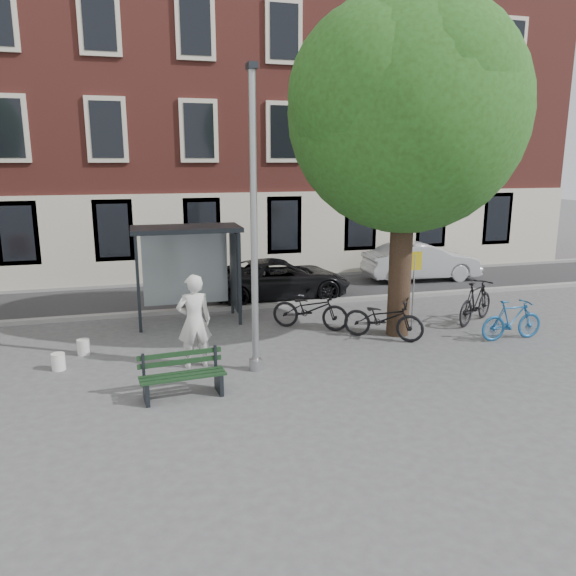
% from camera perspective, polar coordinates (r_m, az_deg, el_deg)
% --- Properties ---
extents(ground, '(90.00, 90.00, 0.00)m').
position_cam_1_polar(ground, '(11.99, -3.28, -8.30)').
color(ground, '#4C4C4F').
rests_on(ground, ground).
extents(road, '(40.00, 4.00, 0.01)m').
position_cam_1_polar(road, '(18.61, -7.80, -0.69)').
color(road, '#28282B').
rests_on(road, ground).
extents(curb_near, '(40.00, 0.25, 0.12)m').
position_cam_1_polar(curb_near, '(16.67, -6.89, -2.06)').
color(curb_near, gray).
rests_on(curb_near, ground).
extents(curb_far, '(40.00, 0.25, 0.12)m').
position_cam_1_polar(curb_far, '(20.53, -8.55, 0.72)').
color(curb_far, gray).
rests_on(curb_far, ground).
extents(building_row, '(30.00, 8.00, 14.00)m').
position_cam_1_polar(building_row, '(24.21, -10.34, 19.00)').
color(building_row, brown).
rests_on(building_row, ground).
extents(lamppost, '(0.28, 0.35, 6.11)m').
position_cam_1_polar(lamppost, '(11.29, -3.46, 4.99)').
color(lamppost, '#9EA0A3').
rests_on(lamppost, ground).
extents(tree_right, '(5.76, 5.60, 8.20)m').
position_cam_1_polar(tree_right, '(13.91, 12.32, 17.90)').
color(tree_right, black).
rests_on(tree_right, ground).
extents(bus_shelter, '(2.85, 1.45, 2.62)m').
position_cam_1_polar(bus_shelter, '(15.34, -8.83, 3.68)').
color(bus_shelter, '#1E2328').
rests_on(bus_shelter, ground).
extents(painter, '(0.78, 0.56, 2.02)m').
position_cam_1_polar(painter, '(12.01, -9.51, -3.35)').
color(painter, silver).
rests_on(painter, ground).
extents(bench, '(1.62, 0.66, 0.81)m').
position_cam_1_polar(bench, '(10.77, -10.68, -8.90)').
color(bench, '#1E2328').
rests_on(bench, ground).
extents(bike_a, '(2.09, 1.66, 1.06)m').
position_cam_1_polar(bike_a, '(14.66, 2.27, -2.15)').
color(bike_a, black).
rests_on(bike_a, ground).
extents(bike_b, '(1.68, 0.48, 1.01)m').
position_cam_1_polar(bike_b, '(14.82, 21.81, -3.03)').
color(bike_b, '#19518A').
rests_on(bike_b, ground).
extents(bike_c, '(2.01, 1.77, 1.05)m').
position_cam_1_polar(bike_c, '(14.03, 9.68, -3.05)').
color(bike_c, black).
rests_on(bike_c, ground).
extents(bike_d, '(1.92, 1.52, 1.16)m').
position_cam_1_polar(bike_d, '(16.01, 18.53, -1.34)').
color(bike_d, black).
rests_on(bike_d, ground).
extents(car_dark, '(4.59, 2.21, 1.26)m').
position_cam_1_polar(car_dark, '(17.91, -0.85, 0.94)').
color(car_dark, black).
rests_on(car_dark, ground).
extents(car_silver, '(4.29, 1.69, 1.39)m').
position_cam_1_polar(car_silver, '(21.23, 13.38, 2.66)').
color(car_silver, '#B3B6BB').
rests_on(car_silver, ground).
extents(bucket_a, '(0.32, 0.32, 0.36)m').
position_cam_1_polar(bucket_a, '(12.86, -22.29, -6.94)').
color(bucket_a, white).
rests_on(bucket_a, ground).
extents(bucket_c, '(0.29, 0.29, 0.36)m').
position_cam_1_polar(bucket_c, '(13.63, -20.06, -5.66)').
color(bucket_c, silver).
rests_on(bucket_c, ground).
extents(notice_sign, '(0.36, 0.09, 2.08)m').
position_cam_1_polar(notice_sign, '(14.57, 12.70, 1.53)').
color(notice_sign, '#9EA0A3').
rests_on(notice_sign, ground).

